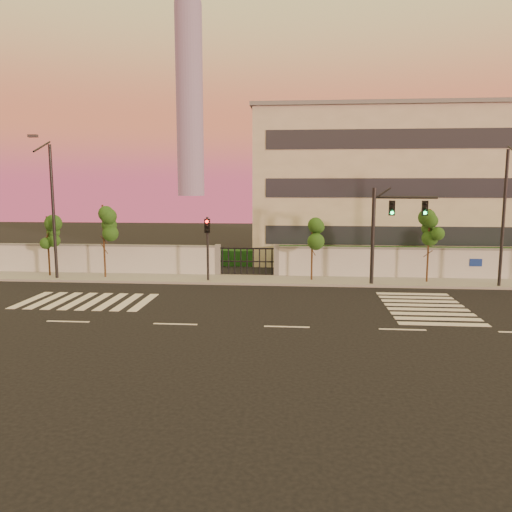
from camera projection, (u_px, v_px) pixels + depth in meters
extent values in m
plane|color=black|center=(287.00, 327.00, 21.95)|extent=(120.00, 120.00, 0.00)
cube|color=gray|center=(291.00, 280.00, 32.30)|extent=(60.00, 3.00, 0.15)
cube|color=silver|center=(43.00, 260.00, 35.13)|extent=(25.00, 0.30, 2.00)
cube|color=slate|center=(42.00, 245.00, 34.98)|extent=(25.00, 0.36, 0.12)
cube|color=slate|center=(218.00, 260.00, 34.06)|extent=(0.35, 0.35, 2.20)
cube|color=slate|center=(276.00, 261.00, 33.72)|extent=(0.35, 0.35, 2.20)
cube|color=black|center=(419.00, 260.00, 35.37)|extent=(20.00, 2.00, 1.80)
cube|color=black|center=(79.00, 259.00, 37.51)|extent=(12.00, 1.80, 1.40)
cube|color=black|center=(254.00, 258.00, 38.89)|extent=(6.00, 1.50, 1.20)
cube|color=#B8B49C|center=(400.00, 188.00, 42.05)|extent=(24.00, 12.00, 12.00)
cube|color=#262D38|center=(415.00, 236.00, 36.61)|extent=(22.00, 0.08, 1.40)
cube|color=#262D38|center=(417.00, 188.00, 36.11)|extent=(22.00, 0.08, 1.40)
cube|color=#262D38|center=(419.00, 139.00, 35.62)|extent=(22.00, 0.08, 1.40)
cube|color=slate|center=(403.00, 113.00, 41.20)|extent=(24.40, 12.40, 0.30)
cylinder|color=slate|center=(190.00, 103.00, 295.95)|extent=(16.00, 16.00, 110.00)
sphere|color=slate|center=(188.00, 4.00, 288.24)|extent=(16.00, 16.00, 16.00)
cube|color=silver|center=(31.00, 300.00, 27.08)|extent=(0.50, 4.00, 0.02)
cube|color=silver|center=(47.00, 300.00, 27.01)|extent=(0.50, 4.00, 0.02)
cube|color=silver|center=(63.00, 301.00, 26.93)|extent=(0.50, 4.00, 0.02)
cube|color=silver|center=(79.00, 301.00, 26.85)|extent=(0.50, 4.00, 0.02)
cube|color=silver|center=(95.00, 301.00, 26.78)|extent=(0.50, 4.00, 0.02)
cube|color=silver|center=(111.00, 302.00, 26.70)|extent=(0.50, 4.00, 0.02)
cube|color=silver|center=(128.00, 302.00, 26.63)|extent=(0.50, 4.00, 0.02)
cube|color=silver|center=(144.00, 302.00, 26.55)|extent=(0.50, 4.00, 0.02)
cube|color=silver|center=(443.00, 324.00, 22.35)|extent=(4.00, 0.50, 0.02)
cube|color=silver|center=(438.00, 319.00, 23.23)|extent=(4.00, 0.50, 0.02)
cube|color=silver|center=(433.00, 314.00, 24.12)|extent=(4.00, 0.50, 0.02)
cube|color=silver|center=(428.00, 309.00, 25.01)|extent=(4.00, 0.50, 0.02)
cube|color=silver|center=(424.00, 305.00, 25.90)|extent=(4.00, 0.50, 0.02)
cube|color=silver|center=(420.00, 301.00, 26.79)|extent=(4.00, 0.50, 0.02)
cube|color=silver|center=(416.00, 297.00, 27.67)|extent=(4.00, 0.50, 0.02)
cube|color=silver|center=(412.00, 294.00, 28.56)|extent=(4.00, 0.50, 0.02)
cube|color=silver|center=(68.00, 321.00, 22.80)|extent=(2.00, 0.15, 0.01)
cube|color=silver|center=(175.00, 324.00, 22.38)|extent=(2.00, 0.15, 0.01)
cube|color=silver|center=(287.00, 327.00, 21.95)|extent=(2.00, 0.15, 0.01)
cube|color=silver|center=(403.00, 330.00, 21.53)|extent=(2.00, 0.15, 0.01)
cylinder|color=#382314|center=(48.00, 247.00, 33.47)|extent=(0.12, 0.12, 4.14)
sphere|color=#1A4814|center=(47.00, 229.00, 33.30)|extent=(1.13, 1.13, 1.13)
sphere|color=#1A4814|center=(54.00, 238.00, 33.56)|extent=(0.86, 0.86, 0.86)
sphere|color=#1A4814|center=(42.00, 235.00, 33.23)|extent=(0.82, 0.82, 0.82)
cylinder|color=#382314|center=(104.00, 242.00, 32.86)|extent=(0.12, 0.12, 4.93)
sphere|color=#1A4814|center=(103.00, 220.00, 32.65)|extent=(1.11, 1.11, 1.11)
sphere|color=#1A4814|center=(110.00, 231.00, 32.92)|extent=(0.85, 0.85, 0.85)
sphere|color=#1A4814|center=(98.00, 228.00, 32.59)|extent=(0.81, 0.81, 0.81)
cylinder|color=#382314|center=(312.00, 252.00, 31.95)|extent=(0.12, 0.12, 3.94)
sphere|color=#1A4814|center=(312.00, 233.00, 31.78)|extent=(1.10, 1.10, 1.10)
sphere|color=#1A4814|center=(317.00, 242.00, 32.03)|extent=(0.84, 0.84, 0.84)
sphere|color=#1A4814|center=(307.00, 240.00, 31.71)|extent=(0.80, 0.80, 0.80)
cylinder|color=#382314|center=(428.00, 247.00, 31.24)|extent=(0.11, 0.11, 4.73)
sphere|color=#1A4814|center=(429.00, 224.00, 31.04)|extent=(1.05, 1.05, 1.05)
sphere|color=#1A4814|center=(434.00, 235.00, 31.30)|extent=(0.80, 0.80, 0.80)
sphere|color=#1A4814|center=(425.00, 232.00, 30.99)|extent=(0.76, 0.76, 0.76)
cylinder|color=black|center=(373.00, 237.00, 30.53)|extent=(0.23, 0.23, 6.04)
cylinder|color=black|center=(405.00, 197.00, 30.04)|extent=(3.67, 0.82, 0.16)
cube|color=black|center=(392.00, 208.00, 30.14)|extent=(0.34, 0.18, 0.88)
sphere|color=#0CF259|center=(392.00, 213.00, 30.07)|extent=(0.19, 0.19, 0.19)
cube|color=black|center=(425.00, 208.00, 29.98)|extent=(0.34, 0.18, 0.88)
sphere|color=#0CF259|center=(425.00, 213.00, 29.91)|extent=(0.19, 0.19, 0.19)
cylinder|color=black|center=(208.00, 250.00, 31.77)|extent=(0.15, 0.15, 4.20)
cube|color=black|center=(207.00, 226.00, 31.50)|extent=(0.33, 0.17, 0.84)
sphere|color=red|center=(207.00, 222.00, 31.36)|extent=(0.19, 0.19, 0.19)
cylinder|color=black|center=(53.00, 213.00, 32.27)|extent=(0.20, 0.20, 8.77)
cylinder|color=black|center=(42.00, 147.00, 30.71)|extent=(0.11, 2.10, 0.85)
cube|color=#3F3F44|center=(33.00, 136.00, 29.66)|extent=(0.55, 0.27, 0.16)
cylinder|color=black|center=(503.00, 220.00, 29.68)|extent=(0.19, 0.19, 8.28)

